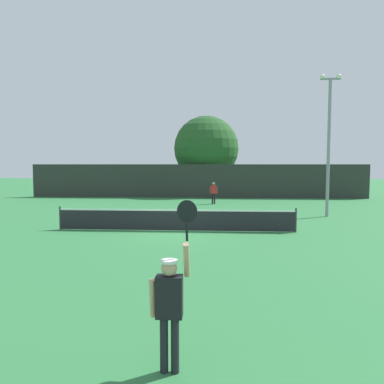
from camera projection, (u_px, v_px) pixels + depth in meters
ground_plane at (175, 231)px, 16.84m from camera, size 120.00×120.00×0.00m
tennis_net at (175, 220)px, 16.81m from camera, size 10.74×0.08×1.07m
perimeter_fence at (196, 181)px, 33.23m from camera, size 29.92×0.12×2.97m
player_serving at (170, 298)px, 5.35m from camera, size 0.67×0.39×2.50m
player_receiving at (213, 191)px, 27.96m from camera, size 0.57×0.23×1.60m
tennis_ball at (207, 219)px, 20.06m from camera, size 0.07×0.07×0.07m
light_pole at (329, 136)px, 21.09m from camera, size 1.18×0.28×8.01m
large_tree at (206, 148)px, 36.09m from camera, size 6.23×6.23×7.61m
parked_car_near at (126, 183)px, 42.61m from camera, size 2.33×4.38×1.69m
parked_car_mid at (176, 184)px, 42.14m from camera, size 2.49×4.43×1.69m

